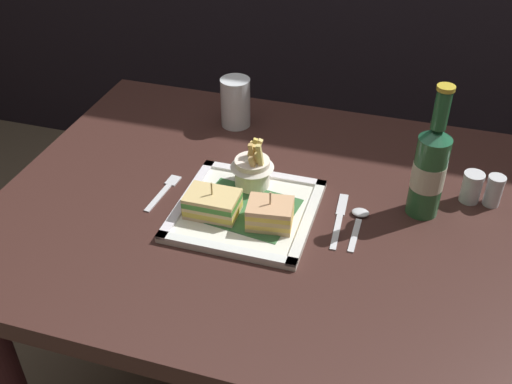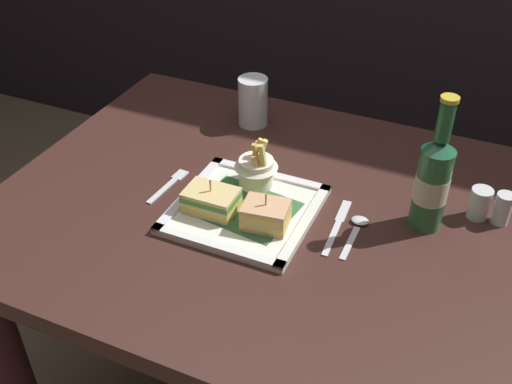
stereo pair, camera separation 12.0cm
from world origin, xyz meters
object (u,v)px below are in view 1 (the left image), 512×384
at_px(fork, 164,190).
at_px(spoon, 359,218).
at_px(dining_table, 265,252).
at_px(fries_cup, 252,167).
at_px(knife, 339,218).
at_px(pepper_shaker, 493,192).
at_px(square_plate, 246,211).
at_px(sandwich_half_left, 212,204).
at_px(sandwich_half_right, 270,214).
at_px(salt_shaker, 471,189).
at_px(beer_bottle, 430,168).
at_px(water_glass, 236,106).

bearing_deg(fork, spoon, 3.06).
relative_size(dining_table, fries_cup, 9.71).
distance_m(knife, pepper_shaker, 0.32).
bearing_deg(spoon, fries_cup, 169.93).
relative_size(square_plate, pepper_shaker, 4.07).
bearing_deg(dining_table, sandwich_half_left, -138.93).
bearing_deg(fries_cup, knife, -13.55).
bearing_deg(fries_cup, spoon, -10.07).
distance_m(dining_table, sandwich_half_right, 0.19).
height_order(fork, salt_shaker, salt_shaker).
height_order(sandwich_half_left, pepper_shaker, sandwich_half_left).
relative_size(beer_bottle, pepper_shaker, 4.16).
distance_m(water_glass, spoon, 0.46).
height_order(knife, pepper_shaker, pepper_shaker).
bearing_deg(fork, knife, 2.49).
height_order(beer_bottle, spoon, beer_bottle).
height_order(square_plate, fork, square_plate).
xyz_separation_m(sandwich_half_right, water_glass, (-0.19, 0.36, 0.02)).
relative_size(dining_table, sandwich_half_right, 11.63).
xyz_separation_m(water_glass, spoon, (0.35, -0.29, -0.05)).
xyz_separation_m(beer_bottle, salt_shaker, (0.09, 0.07, -0.08)).
height_order(sandwich_half_right, salt_shaker, sandwich_half_right).
height_order(sandwich_half_left, sandwich_half_right, sandwich_half_right).
bearing_deg(beer_bottle, pepper_shaker, 26.31).
xyz_separation_m(sandwich_half_right, knife, (0.12, 0.07, -0.03)).
relative_size(dining_table, fork, 8.17).
height_order(sandwich_half_right, spoon, sandwich_half_right).
xyz_separation_m(sandwich_half_right, pepper_shaker, (0.41, 0.21, -0.01)).
bearing_deg(sandwich_half_right, salt_shaker, 29.31).
distance_m(fork, spoon, 0.41).
bearing_deg(spoon, sandwich_half_left, -165.07).
bearing_deg(dining_table, fork, -173.85).
relative_size(sandwich_half_left, salt_shaker, 1.57).
relative_size(water_glass, fork, 0.90).
relative_size(dining_table, water_glass, 9.05).
distance_m(dining_table, fries_cup, 0.20).
xyz_separation_m(dining_table, square_plate, (-0.03, -0.04, 0.14)).
height_order(dining_table, salt_shaker, salt_shaker).
bearing_deg(water_glass, sandwich_half_right, -62.32).
relative_size(dining_table, spoon, 8.33).
relative_size(sandwich_half_right, knife, 0.53).
bearing_deg(sandwich_half_left, water_glass, 101.45).
xyz_separation_m(square_plate, water_glass, (-0.13, 0.33, 0.05)).
bearing_deg(beer_bottle, water_glass, 154.46).
relative_size(fork, pepper_shaker, 2.01).
bearing_deg(salt_shaker, knife, -150.51).
relative_size(dining_table, salt_shaker, 16.71).
height_order(water_glass, salt_shaker, water_glass).
xyz_separation_m(fork, knife, (0.37, 0.02, -0.00)).
bearing_deg(fries_cup, square_plate, -81.55).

